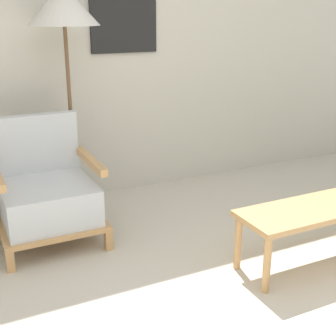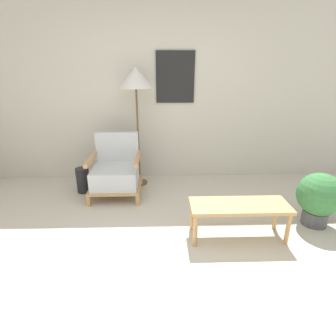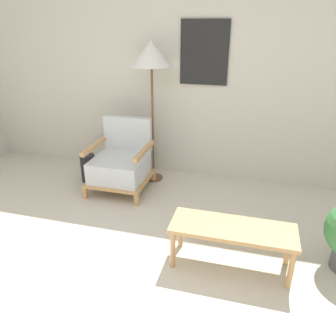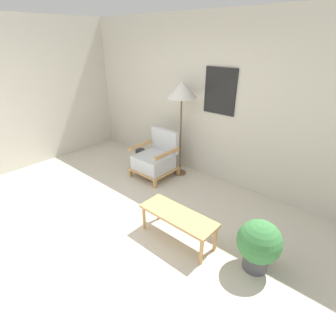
{
  "view_description": "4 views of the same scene",
  "coord_description": "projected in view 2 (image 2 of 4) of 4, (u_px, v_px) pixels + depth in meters",
  "views": [
    {
      "loc": [
        -1.14,
        -1.31,
        1.53
      ],
      "look_at": [
        0.11,
        1.27,
        0.55
      ],
      "focal_mm": 50.0,
      "sensor_mm": 36.0,
      "label": 1
    },
    {
      "loc": [
        0.03,
        -1.66,
        1.66
      ],
      "look_at": [
        0.11,
        1.27,
        0.55
      ],
      "focal_mm": 28.0,
      "sensor_mm": 36.0,
      "label": 2
    },
    {
      "loc": [
        0.89,
        -1.59,
        1.89
      ],
      "look_at": [
        0.11,
        1.27,
        0.55
      ],
      "focal_mm": 35.0,
      "sensor_mm": 36.0,
      "label": 3
    },
    {
      "loc": [
        2.46,
        -1.38,
        2.32
      ],
      "look_at": [
        0.11,
        1.27,
        0.55
      ],
      "focal_mm": 28.0,
      "sensor_mm": 36.0,
      "label": 4
    }
  ],
  "objects": [
    {
      "name": "vase",
      "position": [
        83.0,
        180.0,
        3.73
      ],
      "size": [
        0.18,
        0.18,
        0.36
      ],
      "primitive_type": "cylinder",
      "color": "black",
      "rests_on": "ground_plane"
    },
    {
      "name": "coffee_table",
      "position": [
        239.0,
        209.0,
        2.66
      ],
      "size": [
        1.0,
        0.37,
        0.38
      ],
      "color": "tan",
      "rests_on": "ground_plane"
    },
    {
      "name": "wall_back",
      "position": [
        158.0,
        91.0,
        3.92
      ],
      "size": [
        8.0,
        0.09,
        2.7
      ],
      "color": "beige",
      "rests_on": "ground_plane"
    },
    {
      "name": "potted_plant",
      "position": [
        319.0,
        197.0,
        2.88
      ],
      "size": [
        0.48,
        0.48,
        0.61
      ],
      "color": "#4C4C51",
      "rests_on": "ground_plane"
    },
    {
      "name": "armchair",
      "position": [
        116.0,
        172.0,
        3.61
      ],
      "size": [
        0.68,
        0.67,
        0.83
      ],
      "color": "tan",
      "rests_on": "ground_plane"
    },
    {
      "name": "floor_lamp",
      "position": [
        136.0,
        81.0,
        3.54
      ],
      "size": [
        0.5,
        0.5,
        1.69
      ],
      "color": "brown",
      "rests_on": "ground_plane"
    },
    {
      "name": "ground_plane",
      "position": [
        159.0,
        286.0,
        2.14
      ],
      "size": [
        14.0,
        14.0,
        0.0
      ],
      "primitive_type": "plane",
      "color": "beige"
    }
  ]
}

